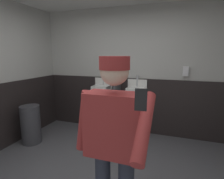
% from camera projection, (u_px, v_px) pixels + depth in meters
% --- Properties ---
extents(wall_back, '(4.44, 0.12, 2.61)m').
position_uv_depth(wall_back, '(130.00, 71.00, 3.89)').
color(wall_back, '#B2B2AD').
rests_on(wall_back, ground_plane).
extents(wainscot_band_back, '(3.84, 0.03, 1.16)m').
position_uv_depth(wainscot_band_back, '(129.00, 105.00, 3.96)').
color(wainscot_band_back, black).
rests_on(wainscot_band_back, ground_plane).
extents(urinal_left, '(0.40, 0.34, 1.24)m').
position_uv_depth(urinal_left, '(102.00, 95.00, 3.98)').
color(urinal_left, white).
rests_on(urinal_left, ground_plane).
extents(urinal_middle, '(0.40, 0.34, 1.24)m').
position_uv_depth(urinal_middle, '(136.00, 98.00, 3.73)').
color(urinal_middle, white).
rests_on(urinal_middle, ground_plane).
extents(privacy_divider_panel, '(0.04, 0.40, 0.90)m').
position_uv_depth(privacy_divider_panel, '(117.00, 89.00, 3.76)').
color(privacy_divider_panel, '#4C4C51').
extents(person, '(0.70, 0.60, 1.64)m').
position_uv_depth(person, '(114.00, 135.00, 1.55)').
color(person, '#2D3342').
rests_on(person, ground_plane).
extents(cell_phone, '(0.06, 0.03, 0.11)m').
position_uv_depth(cell_phone, '(141.00, 100.00, 0.90)').
color(cell_phone, black).
extents(trash_bin, '(0.35, 0.35, 0.72)m').
position_uv_depth(trash_bin, '(31.00, 124.00, 3.44)').
color(trash_bin, '#38383D').
rests_on(trash_bin, ground_plane).
extents(soap_dispenser, '(0.10, 0.07, 0.18)m').
position_uv_depth(soap_dispenser, '(186.00, 71.00, 3.44)').
color(soap_dispenser, silver).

